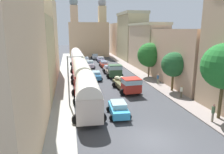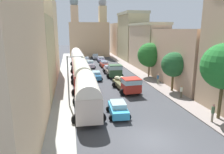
{
  "view_description": "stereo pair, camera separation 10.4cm",
  "coord_description": "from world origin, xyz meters",
  "px_view_note": "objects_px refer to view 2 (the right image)",
  "views": [
    {
      "loc": [
        -6.24,
        -14.21,
        8.71
      ],
      "look_at": [
        0.0,
        16.29,
        1.52
      ],
      "focal_mm": 33.29,
      "sensor_mm": 36.0,
      "label": 1
    },
    {
      "loc": [
        -6.14,
        -14.23,
        8.71
      ],
      "look_at": [
        0.0,
        16.29,
        1.52
      ],
      "focal_mm": 33.29,
      "sensor_mm": 36.0,
      "label": 2
    }
  ],
  "objects_px": {
    "parked_bus_3": "(77,58)",
    "car_5": "(96,75)",
    "car_3": "(95,56)",
    "car_0": "(109,69)",
    "pedestrian_1": "(213,112)",
    "cargo_truck_1": "(114,70)",
    "cargo_truck_0": "(128,84)",
    "parked_bus_0": "(87,93)",
    "pedestrian_2": "(181,91)",
    "car_4": "(118,109)",
    "pedestrian_0": "(158,79)",
    "streetlamp_near": "(71,76)",
    "car_1": "(104,64)",
    "car_2": "(101,59)",
    "car_7": "(86,60)",
    "parked_bus_2": "(79,64)",
    "parked_bus_1": "(82,74)",
    "car_6": "(90,64)"
  },
  "relations": [
    {
      "from": "car_5",
      "to": "pedestrian_1",
      "type": "distance_m",
      "value": 21.42
    },
    {
      "from": "parked_bus_3",
      "to": "car_5",
      "type": "relative_size",
      "value": 2.56
    },
    {
      "from": "car_1",
      "to": "pedestrian_1",
      "type": "distance_m",
      "value": 31.9
    },
    {
      "from": "car_3",
      "to": "car_5",
      "type": "xyz_separation_m",
      "value": [
        -3.06,
        -26.51,
        -0.0
      ]
    },
    {
      "from": "parked_bus_1",
      "to": "parked_bus_3",
      "type": "xyz_separation_m",
      "value": [
        -0.0,
        18.0,
        0.05
      ]
    },
    {
      "from": "car_1",
      "to": "pedestrian_1",
      "type": "xyz_separation_m",
      "value": [
        5.19,
        -31.48,
        0.37
      ]
    },
    {
      "from": "cargo_truck_0",
      "to": "car_0",
      "type": "bearing_deg",
      "value": 90.96
    },
    {
      "from": "car_1",
      "to": "car_4",
      "type": "relative_size",
      "value": 1.07
    },
    {
      "from": "car_6",
      "to": "car_3",
      "type": "bearing_deg",
      "value": 78.41
    },
    {
      "from": "car_1",
      "to": "car_4",
      "type": "xyz_separation_m",
      "value": [
        -3.12,
        -27.97,
        0.01
      ]
    },
    {
      "from": "car_2",
      "to": "pedestrian_1",
      "type": "distance_m",
      "value": 39.93
    },
    {
      "from": "car_5",
      "to": "pedestrian_1",
      "type": "bearing_deg",
      "value": -66.41
    },
    {
      "from": "car_0",
      "to": "cargo_truck_0",
      "type": "bearing_deg",
      "value": -89.04
    },
    {
      "from": "parked_bus_2",
      "to": "streetlamp_near",
      "type": "height_order",
      "value": "streetlamp_near"
    },
    {
      "from": "car_1",
      "to": "car_6",
      "type": "relative_size",
      "value": 1.03
    },
    {
      "from": "cargo_truck_0",
      "to": "pedestrian_0",
      "type": "relative_size",
      "value": 3.76
    },
    {
      "from": "parked_bus_0",
      "to": "parked_bus_2",
      "type": "height_order",
      "value": "parked_bus_2"
    },
    {
      "from": "parked_bus_2",
      "to": "car_2",
      "type": "bearing_deg",
      "value": 68.72
    },
    {
      "from": "parked_bus_3",
      "to": "car_2",
      "type": "bearing_deg",
      "value": 50.19
    },
    {
      "from": "cargo_truck_1",
      "to": "car_4",
      "type": "height_order",
      "value": "cargo_truck_1"
    },
    {
      "from": "parked_bus_0",
      "to": "pedestrian_2",
      "type": "xyz_separation_m",
      "value": [
        12.15,
        2.42,
        -1.23
      ]
    },
    {
      "from": "parked_bus_3",
      "to": "car_4",
      "type": "bearing_deg",
      "value": -83.91
    },
    {
      "from": "parked_bus_0",
      "to": "car_3",
      "type": "height_order",
      "value": "parked_bus_0"
    },
    {
      "from": "car_2",
      "to": "parked_bus_2",
      "type": "bearing_deg",
      "value": -111.28
    },
    {
      "from": "parked_bus_3",
      "to": "car_2",
      "type": "relative_size",
      "value": 2.31
    },
    {
      "from": "cargo_truck_0",
      "to": "pedestrian_0",
      "type": "bearing_deg",
      "value": 26.45
    },
    {
      "from": "car_6",
      "to": "car_7",
      "type": "xyz_separation_m",
      "value": [
        -0.28,
        8.33,
        -0.09
      ]
    },
    {
      "from": "cargo_truck_1",
      "to": "car_1",
      "type": "xyz_separation_m",
      "value": [
        -0.1,
        10.39,
        -0.55
      ]
    },
    {
      "from": "pedestrian_0",
      "to": "car_4",
      "type": "bearing_deg",
      "value": -130.35
    },
    {
      "from": "car_0",
      "to": "car_4",
      "type": "relative_size",
      "value": 0.95
    },
    {
      "from": "parked_bus_2",
      "to": "streetlamp_near",
      "type": "bearing_deg",
      "value": -95.77
    },
    {
      "from": "car_2",
      "to": "car_7",
      "type": "height_order",
      "value": "car_7"
    },
    {
      "from": "cargo_truck_1",
      "to": "car_6",
      "type": "bearing_deg",
      "value": 108.31
    },
    {
      "from": "parked_bus_1",
      "to": "car_7",
      "type": "height_order",
      "value": "parked_bus_1"
    },
    {
      "from": "parked_bus_3",
      "to": "cargo_truck_0",
      "type": "relative_size",
      "value": 1.49
    },
    {
      "from": "pedestrian_2",
      "to": "cargo_truck_0",
      "type": "bearing_deg",
      "value": 146.21
    },
    {
      "from": "parked_bus_1",
      "to": "car_1",
      "type": "height_order",
      "value": "parked_bus_1"
    },
    {
      "from": "parked_bus_0",
      "to": "car_5",
      "type": "relative_size",
      "value": 2.08
    },
    {
      "from": "parked_bus_2",
      "to": "cargo_truck_1",
      "type": "distance_m",
      "value": 6.54
    },
    {
      "from": "parked_bus_1",
      "to": "car_0",
      "type": "relative_size",
      "value": 2.55
    },
    {
      "from": "cargo_truck_1",
      "to": "car_0",
      "type": "bearing_deg",
      "value": 94.19
    },
    {
      "from": "car_7",
      "to": "car_1",
      "type": "bearing_deg",
      "value": -66.48
    },
    {
      "from": "car_5",
      "to": "car_1",
      "type": "bearing_deg",
      "value": 74.1
    },
    {
      "from": "parked_bus_2",
      "to": "car_5",
      "type": "distance_m",
      "value": 4.46
    },
    {
      "from": "streetlamp_near",
      "to": "car_0",
      "type": "bearing_deg",
      "value": 67.06
    },
    {
      "from": "pedestrian_1",
      "to": "streetlamp_near",
      "type": "xyz_separation_m",
      "value": [
        -12.92,
        7.01,
        2.47
      ]
    },
    {
      "from": "parked_bus_0",
      "to": "car_0",
      "type": "relative_size",
      "value": 2.25
    },
    {
      "from": "car_0",
      "to": "car_5",
      "type": "relative_size",
      "value": 0.92
    },
    {
      "from": "car_0",
      "to": "car_2",
      "type": "distance_m",
      "value": 14.8
    },
    {
      "from": "cargo_truck_0",
      "to": "parked_bus_2",
      "type": "bearing_deg",
      "value": 118.1
    }
  ]
}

